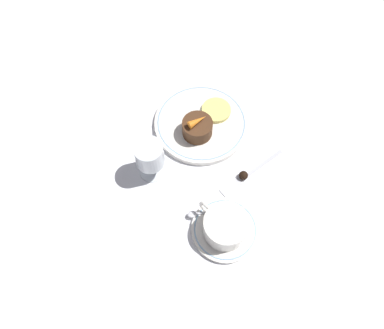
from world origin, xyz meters
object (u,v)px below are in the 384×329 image
at_px(dinner_plate, 201,123).
at_px(wine_glass, 149,156).
at_px(fork, 246,177).
at_px(coffee_cup, 225,226).
at_px(dessert_cake, 197,128).

relative_size(dinner_plate, wine_glass, 2.18).
bearing_deg(fork, wine_glass, 39.31).
relative_size(dinner_plate, coffee_cup, 1.91).
height_order(coffee_cup, fork, coffee_cup).
distance_m(coffee_cup, wine_glass, 0.21).
bearing_deg(wine_glass, dessert_cake, -94.15).
relative_size(dinner_plate, dessert_cake, 3.18).
xyz_separation_m(wine_glass, fork, (-0.16, -0.13, -0.06)).
bearing_deg(coffee_cup, fork, -68.87).
distance_m(coffee_cup, dessert_cake, 0.24).
relative_size(wine_glass, fork, 0.58).
bearing_deg(dessert_cake, coffee_cup, 147.10).
xyz_separation_m(wine_glass, dessert_cake, (-0.01, -0.14, -0.03)).
xyz_separation_m(dinner_plate, dessert_cake, (-0.01, 0.03, 0.03)).
bearing_deg(dessert_cake, dinner_plate, -63.53).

